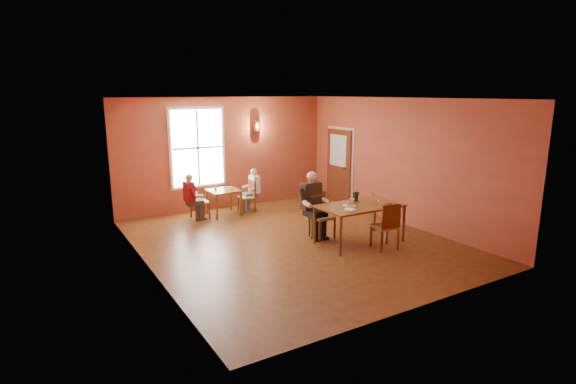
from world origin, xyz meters
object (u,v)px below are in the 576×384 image
chair_diner_maroon (200,201)px  chair_diner_white (246,196)px  diner_maroon (198,197)px  second_table (224,202)px  chair_empty (385,225)px  diner_main (323,207)px  chair_diner_main (322,216)px  main_table (359,224)px  diner_white (247,191)px

chair_diner_maroon → chair_diner_white: bearing=90.0°
chair_diner_white → diner_maroon: bearing=90.0°
second_table → chair_diner_white: (0.65, 0.00, 0.08)m
chair_empty → diner_maroon: 4.75m
second_table → chair_diner_maroon: (-0.65, 0.00, 0.11)m
diner_main → second_table: (-1.09, 2.89, -0.37)m
chair_diner_main → diner_maroon: bearing=-58.3°
diner_main → second_table: size_ratio=1.85×
second_table → diner_maroon: (-0.68, 0.00, 0.24)m
main_table → chair_empty: bearing=-69.9°
chair_diner_main → chair_empty: bearing=120.2°
diner_main → chair_empty: (0.70, -1.18, -0.21)m
diner_white → diner_main: bearing=-172.0°
main_table → diner_white: diner_white is taller
diner_main → second_table: bearing=-69.4°
chair_diner_maroon → diner_white: bearing=90.0°
diner_white → main_table: bearing=-165.5°
diner_maroon → chair_diner_white: bearing=90.0°
chair_diner_white → chair_diner_maroon: chair_diner_maroon is taller
diner_main → main_table: bearing=128.9°
chair_diner_white → chair_diner_maroon: 1.30m
chair_diner_main → chair_diner_white: bearing=-81.3°
diner_maroon → second_table: bearing=90.0°
main_table → chair_diner_maroon: chair_diner_maroon is taller
chair_diner_main → diner_maroon: 3.36m
diner_main → diner_white: bearing=-82.0°
main_table → diner_maroon: bearing=122.9°
diner_main → chair_diner_maroon: (-1.74, 2.89, -0.25)m
chair_diner_white → diner_maroon: 1.34m
chair_diner_white → diner_white: 0.13m
chair_diner_maroon → chair_empty: bearing=31.0°
chair_diner_maroon → main_table: bearing=32.5°
main_table → chair_diner_main: 0.82m
chair_empty → diner_white: bearing=113.6°
chair_diner_main → diner_main: 0.20m
diner_main → chair_diner_maroon: diner_main is taller
chair_diner_main → second_table: (-1.09, 2.86, -0.16)m
chair_diner_main → chair_diner_white: size_ratio=1.19×
chair_empty → diner_maroon: diner_maroon is taller
diner_white → diner_maroon: diner_maroon is taller
second_table → chair_diner_white: bearing=0.0°
second_table → chair_empty: bearing=-66.2°
chair_diner_main → diner_white: size_ratio=0.91×
main_table → diner_main: diner_main is taller
chair_diner_white → main_table: bearing=-165.1°
diner_white → diner_maroon: (-1.36, 0.00, 0.02)m
chair_diner_main → diner_maroon: size_ratio=0.87×
chair_diner_maroon → diner_maroon: 0.13m
chair_diner_maroon → second_table: bearing=90.0°
chair_empty → chair_diner_white: size_ratio=1.17×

